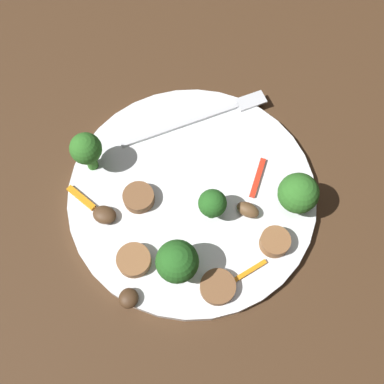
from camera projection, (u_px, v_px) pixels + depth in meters
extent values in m
plane|color=#422B19|center=(192.00, 196.00, 0.51)|extent=(1.40, 1.40, 0.00)
cylinder|color=white|center=(192.00, 194.00, 0.50)|extent=(0.27, 0.27, 0.01)
cube|color=silver|center=(181.00, 125.00, 0.53)|extent=(0.14, 0.03, 0.00)
cube|color=silver|center=(251.00, 101.00, 0.54)|extent=(0.04, 0.02, 0.00)
cylinder|color=#347525|center=(294.00, 201.00, 0.48)|extent=(0.01, 0.01, 0.02)
sphere|color=#2D6B23|center=(298.00, 193.00, 0.46)|extent=(0.04, 0.04, 0.04)
cylinder|color=#296420|center=(212.00, 210.00, 0.47)|extent=(0.01, 0.01, 0.02)
sphere|color=#235B1E|center=(212.00, 203.00, 0.46)|extent=(0.03, 0.03, 0.03)
cylinder|color=#296420|center=(178.00, 267.00, 0.45)|extent=(0.01, 0.01, 0.02)
sphere|color=#235B1E|center=(177.00, 261.00, 0.43)|extent=(0.04, 0.04, 0.04)
cylinder|color=#347525|center=(91.00, 159.00, 0.49)|extent=(0.01, 0.01, 0.03)
sphere|color=#2D6B23|center=(86.00, 149.00, 0.47)|extent=(0.03, 0.03, 0.03)
cylinder|color=brown|center=(139.00, 197.00, 0.48)|extent=(0.04, 0.04, 0.01)
cylinder|color=brown|center=(218.00, 287.00, 0.45)|extent=(0.05, 0.05, 0.01)
cylinder|color=brown|center=(275.00, 242.00, 0.46)|extent=(0.03, 0.03, 0.02)
cylinder|color=brown|center=(134.00, 260.00, 0.46)|extent=(0.04, 0.04, 0.01)
ellipsoid|color=#4C331E|center=(105.00, 215.00, 0.48)|extent=(0.03, 0.03, 0.01)
ellipsoid|color=brown|center=(248.00, 210.00, 0.48)|extent=(0.03, 0.03, 0.01)
ellipsoid|color=#422B19|center=(129.00, 298.00, 0.44)|extent=(0.03, 0.03, 0.01)
cube|color=orange|center=(250.00, 271.00, 0.46)|extent=(0.05, 0.00, 0.00)
cube|color=red|center=(258.00, 178.00, 0.50)|extent=(0.04, 0.04, 0.00)
cube|color=orange|center=(81.00, 198.00, 0.49)|extent=(0.02, 0.04, 0.00)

